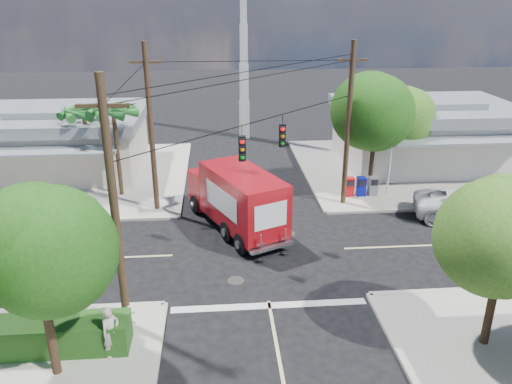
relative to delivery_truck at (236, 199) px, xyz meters
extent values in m
plane|color=black|center=(0.93, -2.62, -1.63)|extent=(120.00, 120.00, 0.00)
cube|color=#ACA79C|center=(11.93, 8.38, -1.56)|extent=(14.00, 14.00, 0.14)
cube|color=#B8B2A3|center=(4.93, 8.38, -1.56)|extent=(0.25, 14.00, 0.14)
cube|color=#B8B2A3|center=(11.93, 1.38, -1.56)|extent=(14.00, 0.25, 0.14)
cube|color=#ACA79C|center=(-10.07, 8.38, -1.56)|extent=(14.00, 14.00, 0.14)
cube|color=#B8B2A3|center=(-3.07, 8.38, -1.56)|extent=(0.25, 14.00, 0.14)
cube|color=#B8B2A3|center=(-10.07, 1.38, -1.56)|extent=(14.00, 0.25, 0.14)
cube|color=beige|center=(0.93, 7.38, -1.62)|extent=(0.12, 12.00, 0.01)
cube|color=beige|center=(10.93, -2.62, -1.62)|extent=(12.00, 0.12, 0.01)
cube|color=beige|center=(-9.07, -2.62, -1.62)|extent=(12.00, 0.12, 0.01)
cube|color=silver|center=(0.93, -6.92, -1.62)|extent=(7.50, 0.40, 0.01)
cube|color=silver|center=(13.43, 9.38, 0.21)|extent=(11.00, 8.00, 3.40)
cube|color=gray|center=(13.43, 9.38, 2.26)|extent=(11.80, 8.80, 0.70)
cube|color=gray|center=(13.43, 9.38, 2.76)|extent=(6.05, 4.40, 0.50)
cube|color=gray|center=(13.43, 4.48, 1.41)|extent=(9.90, 1.80, 0.15)
cylinder|color=silver|center=(9.03, 3.68, -0.04)|extent=(0.12, 0.12, 2.90)
cube|color=beige|center=(-11.07, 9.88, 0.11)|extent=(10.00, 8.00, 3.20)
cube|color=gray|center=(-11.07, 9.88, 2.06)|extent=(10.80, 8.80, 0.70)
cube|color=gray|center=(-11.07, 9.88, 2.56)|extent=(5.50, 4.40, 0.50)
cube|color=gray|center=(-11.07, 4.98, 1.21)|extent=(9.00, 1.80, 0.15)
cylinder|color=silver|center=(-7.07, 4.18, -0.14)|extent=(0.12, 0.12, 2.70)
cube|color=silver|center=(1.43, 17.38, -0.13)|extent=(0.80, 0.80, 3.00)
cube|color=silver|center=(1.43, 17.38, 2.87)|extent=(0.70, 0.70, 3.00)
cube|color=silver|center=(1.43, 17.38, 5.87)|extent=(0.60, 0.60, 3.00)
cube|color=silver|center=(1.43, 17.38, 8.87)|extent=(0.50, 0.50, 3.00)
cylinder|color=#422D1C|center=(-6.07, -10.12, 0.37)|extent=(0.28, 0.28, 3.71)
sphere|color=#174B13|center=(-6.07, -10.12, 2.69)|extent=(3.71, 3.71, 3.71)
sphere|color=#174B13|center=(-6.47, -9.92, 2.92)|extent=(3.02, 3.02, 3.02)
sphere|color=#174B13|center=(-5.72, -10.42, 2.57)|extent=(3.25, 3.25, 3.25)
cylinder|color=#422D1C|center=(8.13, 4.18, 0.56)|extent=(0.28, 0.28, 4.10)
sphere|color=#174B13|center=(8.13, 4.18, 3.12)|extent=(4.10, 4.10, 4.10)
sphere|color=#174B13|center=(7.73, 4.38, 3.38)|extent=(3.33, 3.33, 3.33)
sphere|color=#174B13|center=(8.48, 3.88, 2.99)|extent=(3.58, 3.58, 3.58)
cylinder|color=#422D1C|center=(10.73, 6.38, 0.31)|extent=(0.28, 0.28, 3.58)
sphere|color=#2B601A|center=(10.73, 6.38, 2.55)|extent=(3.58, 3.58, 3.58)
sphere|color=#2B601A|center=(10.33, 6.58, 2.77)|extent=(2.91, 2.91, 2.91)
sphere|color=#2B601A|center=(11.08, 6.08, 2.43)|extent=(3.14, 3.14, 3.14)
cylinder|color=#422D1C|center=(7.93, -9.82, 0.24)|extent=(0.28, 0.28, 3.46)
sphere|color=#2B601A|center=(7.93, -9.82, 2.40)|extent=(3.46, 3.46, 3.46)
sphere|color=#2B601A|center=(7.53, -9.62, 2.62)|extent=(2.81, 2.81, 2.81)
cylinder|color=#422D1C|center=(-6.57, 4.88, 1.01)|extent=(0.24, 0.24, 5.00)
cone|color=#216825|center=(-5.67, 4.88, 3.61)|extent=(0.50, 2.06, 0.98)
cone|color=#216825|center=(-6.01, 5.58, 3.61)|extent=(1.92, 1.68, 0.98)
cone|color=#216825|center=(-6.77, 5.76, 3.61)|extent=(2.12, 0.95, 0.98)
cone|color=#216825|center=(-7.38, 5.27, 3.61)|extent=(1.34, 2.07, 0.98)
cone|color=#216825|center=(-7.38, 4.49, 3.61)|extent=(1.34, 2.07, 0.98)
cone|color=#216825|center=(-6.77, 4.00, 3.61)|extent=(2.12, 0.95, 0.98)
cone|color=#216825|center=(-6.01, 4.18, 3.61)|extent=(1.92, 1.68, 0.98)
cylinder|color=#422D1C|center=(-8.57, 6.38, 0.81)|extent=(0.24, 0.24, 4.60)
cone|color=#216825|center=(-7.67, 6.38, 3.21)|extent=(0.50, 2.06, 0.98)
cone|color=#216825|center=(-8.01, 7.08, 3.21)|extent=(1.92, 1.68, 0.98)
cone|color=#216825|center=(-8.77, 7.26, 3.21)|extent=(2.12, 0.95, 0.98)
cone|color=#216825|center=(-9.38, 6.77, 3.21)|extent=(1.34, 2.07, 0.98)
cone|color=#216825|center=(-9.38, 5.99, 3.21)|extent=(1.34, 2.07, 0.98)
cone|color=#216825|center=(-8.77, 5.50, 3.21)|extent=(2.12, 0.95, 0.98)
cone|color=#216825|center=(-8.01, 5.68, 3.21)|extent=(1.92, 1.68, 0.98)
cylinder|color=#473321|center=(-4.27, -7.82, 2.87)|extent=(0.28, 0.28, 9.00)
cube|color=#473321|center=(-4.27, -7.82, 6.37)|extent=(1.60, 0.12, 0.12)
cylinder|color=#473321|center=(6.13, 2.58, 2.87)|extent=(0.28, 0.28, 9.00)
cube|color=#473321|center=(6.13, 2.58, 6.37)|extent=(1.60, 0.12, 0.12)
cylinder|color=#473321|center=(-4.27, 2.58, 2.87)|extent=(0.28, 0.28, 9.00)
cube|color=#473321|center=(-4.27, 2.58, 6.37)|extent=(1.60, 0.12, 0.12)
cylinder|color=black|center=(0.93, -2.62, 4.57)|extent=(10.43, 10.43, 0.04)
cube|color=black|center=(0.13, -3.42, 3.62)|extent=(0.30, 0.24, 1.05)
sphere|color=red|center=(0.13, -3.56, 3.95)|extent=(0.20, 0.20, 0.20)
cube|color=black|center=(2.03, -1.52, 3.62)|extent=(0.30, 0.24, 1.05)
sphere|color=red|center=(2.03, -1.66, 3.95)|extent=(0.20, 0.20, 0.20)
cube|color=silver|center=(-6.87, -8.22, -1.14)|extent=(5.94, 0.05, 0.08)
cube|color=silver|center=(-6.87, -8.22, -0.74)|extent=(5.94, 0.05, 0.08)
cube|color=silver|center=(-4.07, -8.22, -0.99)|extent=(0.09, 0.06, 1.00)
cube|color=#1E4715|center=(-7.07, -9.02, -0.94)|extent=(6.20, 1.20, 1.10)
cube|color=red|center=(6.73, 3.58, -0.94)|extent=(0.50, 0.50, 1.10)
cube|color=#090F96|center=(7.43, 3.58, -0.94)|extent=(0.50, 0.50, 1.10)
cube|color=slate|center=(8.13, 3.58, -0.94)|extent=(0.50, 0.50, 1.10)
cube|color=black|center=(-0.06, 0.13, -1.12)|extent=(4.88, 7.36, 0.23)
cube|color=#A60D15|center=(-1.22, 2.67, -0.39)|extent=(2.64, 2.33, 2.01)
cube|color=black|center=(-1.49, 3.25, -0.03)|extent=(1.84, 1.01, 0.87)
cube|color=silver|center=(-1.56, 3.42, -1.03)|extent=(1.96, 0.97, 0.32)
cube|color=#A60D15|center=(0.28, -0.62, 0.25)|extent=(4.29, 5.78, 2.65)
cube|color=white|center=(1.34, -0.13, 0.39)|extent=(1.39, 3.00, 1.19)
cube|color=white|center=(-0.77, -1.10, 0.39)|extent=(1.39, 3.00, 1.19)
cube|color=white|center=(1.39, -3.05, 0.39)|extent=(1.51, 0.70, 1.19)
cube|color=silver|center=(1.44, -3.15, -1.12)|extent=(2.09, 1.12, 0.16)
cube|color=silver|center=(0.91, -3.53, -0.76)|extent=(0.40, 0.22, 0.91)
cube|color=silver|center=(2.07, -3.00, -0.76)|extent=(0.40, 0.22, 0.91)
cylinder|color=black|center=(-2.12, 2.11, -1.12)|extent=(0.68, 1.04, 1.01)
cylinder|color=black|center=(-0.21, 2.98, -1.12)|extent=(0.68, 1.04, 1.01)
cylinder|color=black|center=(0.09, -2.72, -1.12)|extent=(0.68, 1.04, 1.01)
cylinder|color=black|center=(2.00, -1.84, -1.12)|extent=(0.68, 1.04, 1.01)
imported|color=silver|center=(12.24, 0.05, -0.84)|extent=(6.17, 4.05, 1.58)
imported|color=beige|center=(-4.46, -9.47, -0.58)|extent=(0.75, 0.79, 1.81)
camera|label=1|loc=(-0.89, -22.97, 9.47)|focal=35.00mm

